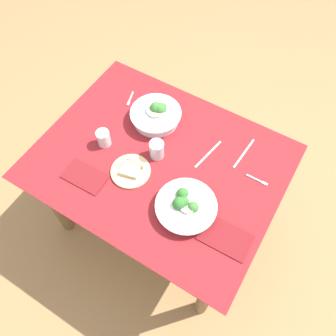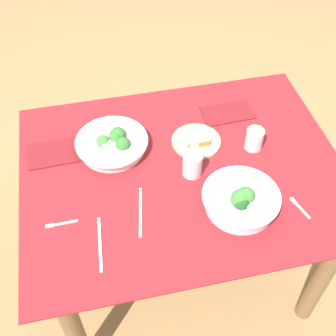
# 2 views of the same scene
# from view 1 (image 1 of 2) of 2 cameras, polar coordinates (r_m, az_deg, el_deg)

# --- Properties ---
(ground_plane) EXTENTS (6.00, 6.00, 0.00)m
(ground_plane) POSITION_cam_1_polar(r_m,az_deg,el_deg) (2.31, -1.10, -8.16)
(ground_plane) COLOR #9E7547
(dining_table) EXTENTS (1.18, 0.93, 0.70)m
(dining_table) POSITION_cam_1_polar(r_m,az_deg,el_deg) (1.79, -1.41, -0.82)
(dining_table) COLOR maroon
(dining_table) RESTS_ON ground_plane
(broccoli_bowl_far) EXTENTS (0.28, 0.28, 0.09)m
(broccoli_bowl_far) POSITION_cam_1_polar(r_m,az_deg,el_deg) (1.54, 2.91, -6.31)
(broccoli_bowl_far) COLOR silver
(broccoli_bowl_far) RESTS_ON dining_table
(broccoli_bowl_near) EXTENTS (0.26, 0.26, 0.11)m
(broccoli_bowl_near) POSITION_cam_1_polar(r_m,az_deg,el_deg) (1.81, -1.94, 8.76)
(broccoli_bowl_near) COLOR white
(broccoli_bowl_near) RESTS_ON dining_table
(bread_side_plate) EXTENTS (0.19, 0.19, 0.03)m
(bread_side_plate) POSITION_cam_1_polar(r_m,az_deg,el_deg) (1.65, -6.16, -0.43)
(bread_side_plate) COLOR #D6B27A
(bread_side_plate) RESTS_ON dining_table
(water_glass_center) EXTENTS (0.07, 0.07, 0.09)m
(water_glass_center) POSITION_cam_1_polar(r_m,az_deg,el_deg) (1.74, -10.57, 4.87)
(water_glass_center) COLOR silver
(water_glass_center) RESTS_ON dining_table
(water_glass_side) EXTENTS (0.07, 0.07, 0.09)m
(water_glass_side) POSITION_cam_1_polar(r_m,az_deg,el_deg) (1.67, -1.86, 3.07)
(water_glass_side) COLOR silver
(water_glass_side) RESTS_ON dining_table
(fork_by_far_bowl) EXTENTS (0.11, 0.01, 0.00)m
(fork_by_far_bowl) POSITION_cam_1_polar(r_m,az_deg,el_deg) (1.68, 14.59, -1.96)
(fork_by_far_bowl) COLOR #B7B7BC
(fork_by_far_bowl) RESTS_ON dining_table
(fork_by_near_bowl) EXTENTS (0.04, 0.10, 0.00)m
(fork_by_near_bowl) POSITION_cam_1_polar(r_m,az_deg,el_deg) (1.94, -6.27, 11.21)
(fork_by_near_bowl) COLOR #B7B7BC
(fork_by_near_bowl) RESTS_ON dining_table
(table_knife_left) EXTENTS (0.05, 0.20, 0.00)m
(table_knife_left) POSITION_cam_1_polar(r_m,az_deg,el_deg) (1.71, 6.62, 2.26)
(table_knife_left) COLOR #B7B7BC
(table_knife_left) RESTS_ON dining_table
(table_knife_right) EXTENTS (0.03, 0.20, 0.00)m
(table_knife_right) POSITION_cam_1_polar(r_m,az_deg,el_deg) (1.75, 12.39, 2.36)
(table_knife_right) COLOR #B7B7BC
(table_knife_right) RESTS_ON dining_table
(napkin_folded_upper) EXTENTS (0.21, 0.13, 0.01)m
(napkin_folded_upper) POSITION_cam_1_polar(r_m,az_deg,el_deg) (1.68, -13.54, -1.36)
(napkin_folded_upper) COLOR maroon
(napkin_folded_upper) RESTS_ON dining_table
(napkin_folded_lower) EXTENTS (0.22, 0.14, 0.01)m
(napkin_folded_lower) POSITION_cam_1_polar(r_m,az_deg,el_deg) (1.53, 9.40, -11.19)
(napkin_folded_lower) COLOR maroon
(napkin_folded_lower) RESTS_ON dining_table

